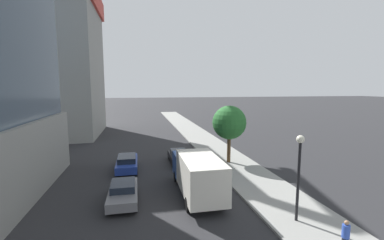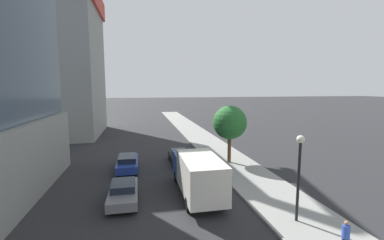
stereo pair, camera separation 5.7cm
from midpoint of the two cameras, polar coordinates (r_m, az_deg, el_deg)
name	(u,v)px [view 2 (the right image)]	position (r m, az deg, el deg)	size (l,w,h in m)	color
sidewalk	(253,179)	(22.60, 13.47, -12.64)	(4.65, 120.00, 0.15)	gray
construction_building	(55,54)	(46.92, -28.10, 12.69)	(13.82, 16.35, 31.93)	gray
street_lamp	(299,164)	(15.62, 22.79, -9.04)	(0.44, 0.44, 4.94)	black
street_tree	(230,123)	(25.90, 8.44, -0.61)	(3.38, 3.38, 5.75)	brown
car_gray	(123,192)	(18.51, -14.88, -15.17)	(1.86, 4.44, 1.36)	slate
car_blue	(128,162)	(25.01, -14.04, -9.11)	(1.87, 4.80, 1.44)	#233D9E
car_black	(180,156)	(26.63, -2.72, -8.07)	(1.86, 4.62, 1.29)	black
box_truck	(198,173)	(18.58, 1.35, -11.62)	(2.49, 7.58, 3.01)	#1E4799
pedestrian_blue_shirt	(345,237)	(14.53, 31.00, -21.40)	(0.34, 0.34, 1.60)	black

